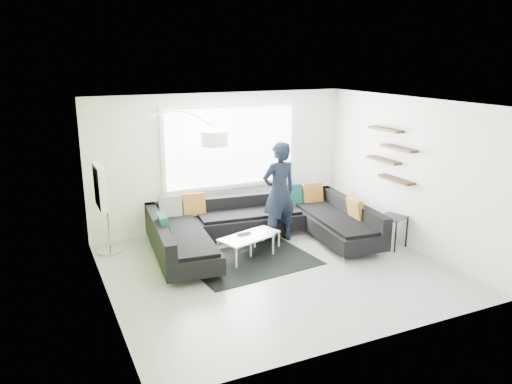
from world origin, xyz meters
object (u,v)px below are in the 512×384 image
Objects in this scene: person at (279,192)px; laptop at (245,235)px; coffee_table at (252,243)px; arc_lamp at (105,186)px; sectional_sofa at (262,229)px; side_table at (392,232)px.

person is 1.14m from laptop.
arc_lamp is at bearing 135.36° from coffee_table.
coffee_table is 0.27m from laptop.
laptop is at bearing -146.78° from sectional_sofa.
side_table is (2.24, -0.99, -0.08)m from sectional_sofa.
person is (3.10, -0.78, -0.29)m from arc_lamp.
sectional_sofa is 6.94× the size of side_table.
sectional_sofa is 13.51× the size of laptop.
arc_lamp is at bearing -19.03° from person.
coffee_table is 3.85× the size of laptop.
person is at bearing 8.00° from coffee_table.
laptop is (-0.89, -0.43, -0.58)m from person.
sectional_sofa is 3.51× the size of coffee_table.
coffee_table is at bearing 21.79° from person.
coffee_table is 2.66m from side_table.
sectional_sofa is 2.45m from side_table.
arc_lamp is at bearing 141.80° from laptop.
coffee_table is 2.84m from arc_lamp.
person is at bearing 146.45° from side_table.
sectional_sofa is 0.38m from coffee_table.
coffee_table is 0.47× the size of arc_lamp.
coffee_table is at bearing 10.15° from laptop.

